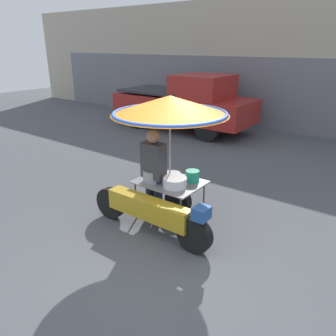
# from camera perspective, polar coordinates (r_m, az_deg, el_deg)

# --- Properties ---
(ground_plane) EXTENTS (36.00, 36.00, 0.00)m
(ground_plane) POSITION_cam_1_polar(r_m,az_deg,el_deg) (4.71, -1.09, -15.72)
(ground_plane) COLOR #4C4F54
(shopfront_building) EXTENTS (28.00, 2.06, 4.28)m
(shopfront_building) POSITION_cam_1_polar(r_m,az_deg,el_deg) (12.33, 26.56, 15.56)
(shopfront_building) COLOR #B2A893
(shopfront_building) RESTS_ON ground
(vendor_motorcycle_cart) EXTENTS (2.22, 1.81, 2.09)m
(vendor_motorcycle_cart) POSITION_cam_1_polar(r_m,az_deg,el_deg) (5.03, -0.12, 6.89)
(vendor_motorcycle_cart) COLOR black
(vendor_motorcycle_cart) RESTS_ON ground
(vendor_person) EXTENTS (0.38, 0.22, 1.56)m
(vendor_person) POSITION_cam_1_polar(r_m,az_deg,el_deg) (5.31, -2.50, -0.63)
(vendor_person) COLOR navy
(vendor_person) RESTS_ON ground
(pickup_truck) EXTENTS (4.86, 1.88, 1.89)m
(pickup_truck) POSITION_cam_1_polar(r_m,az_deg,el_deg) (11.35, 3.13, 11.25)
(pickup_truck) COLOR black
(pickup_truck) RESTS_ON ground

